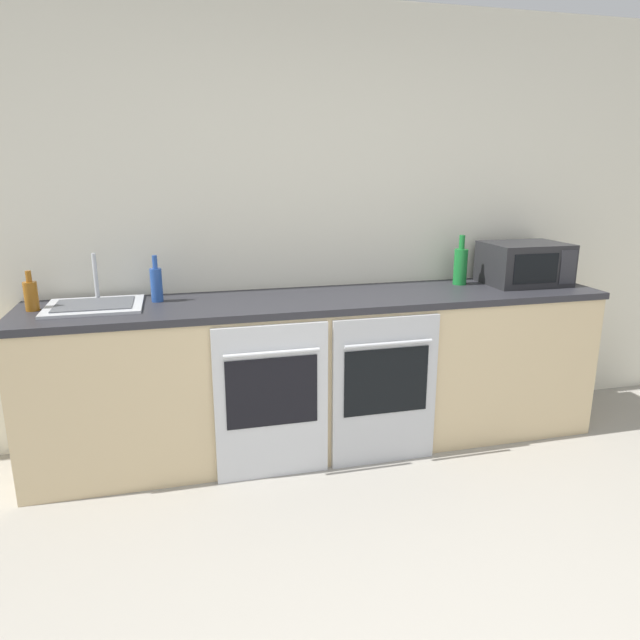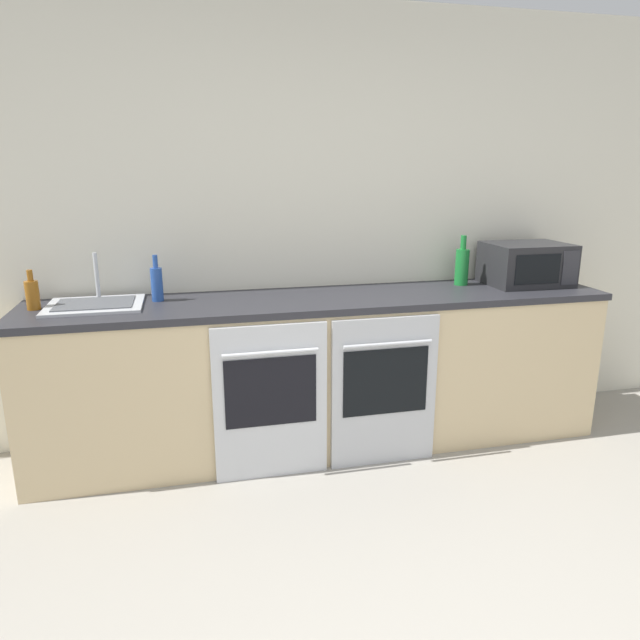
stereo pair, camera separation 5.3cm
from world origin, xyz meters
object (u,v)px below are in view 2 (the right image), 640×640
(bottle_amber, at_px, (32,294))
(bottle_green, at_px, (462,266))
(microwave, at_px, (526,264))
(oven_left, at_px, (271,402))
(oven_right, at_px, (384,391))
(sink, at_px, (95,304))
(bottle_blue, at_px, (157,283))

(bottle_amber, distance_m, bottle_green, 2.52)
(microwave, relative_size, bottle_amber, 2.36)
(oven_left, xyz_separation_m, microwave, (1.72, 0.39, 0.62))
(oven_right, bearing_deg, bottle_amber, 168.18)
(bottle_green, bearing_deg, bottle_amber, -178.12)
(sink, bearing_deg, oven_left, -23.40)
(microwave, distance_m, sink, 2.62)
(oven_right, relative_size, sink, 1.74)
(oven_left, distance_m, bottle_amber, 1.38)
(oven_left, bearing_deg, oven_right, 0.00)
(oven_left, xyz_separation_m, oven_right, (0.64, 0.00, 0.00))
(microwave, bearing_deg, oven_left, -167.41)
(oven_left, relative_size, sink, 1.74)
(oven_right, distance_m, sink, 1.66)
(bottle_blue, bearing_deg, oven_left, -38.09)
(sink, bearing_deg, bottle_green, 2.12)
(oven_right, relative_size, bottle_blue, 3.33)
(microwave, height_order, bottle_amber, microwave)
(oven_left, xyz_separation_m, bottle_green, (1.32, 0.47, 0.61))
(oven_left, height_order, sink, sink)
(microwave, bearing_deg, bottle_amber, 179.99)
(oven_left, relative_size, oven_right, 1.00)
(microwave, xyz_separation_m, bottle_blue, (-2.29, 0.06, -0.03))
(bottle_blue, bearing_deg, bottle_amber, -174.83)
(microwave, height_order, bottle_green, bottle_green)
(bottle_amber, bearing_deg, bottle_blue, 5.17)
(bottle_amber, distance_m, sink, 0.31)
(bottle_blue, xyz_separation_m, sink, (-0.33, -0.06, -0.09))
(bottle_blue, xyz_separation_m, bottle_green, (1.88, 0.03, 0.02))
(oven_left, relative_size, bottle_green, 2.75)
(bottle_amber, bearing_deg, bottle_green, 1.88)
(bottle_green, height_order, sink, bottle_green)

